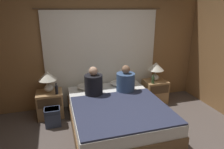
{
  "coord_description": "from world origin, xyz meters",
  "views": [
    {
      "loc": [
        -1.02,
        -2.47,
        2.17
      ],
      "look_at": [
        0.0,
        1.03,
        0.96
      ],
      "focal_mm": 32.0,
      "sensor_mm": 36.0,
      "label": 1
    }
  ],
  "objects_px": {
    "lamp_right": "(156,68)",
    "beer_bottle_on_left_stand": "(57,90)",
    "nightstand_left": "(50,104)",
    "person_right_in_bed": "(126,81)",
    "pillow_left": "(89,86)",
    "bed": "(117,115)",
    "backpack_on_floor": "(53,116)",
    "nightstand_right": "(155,91)",
    "beer_bottle_on_right_stand": "(153,80)",
    "person_left_in_bed": "(94,84)",
    "pillow_right": "(121,82)",
    "lamp_left": "(48,78)"
  },
  "relations": [
    {
      "from": "lamp_right",
      "to": "beer_bottle_on_left_stand",
      "type": "relative_size",
      "value": 1.91
    },
    {
      "from": "nightstand_left",
      "to": "beer_bottle_on_left_stand",
      "type": "xyz_separation_m",
      "value": [
        0.15,
        -0.14,
        0.36
      ]
    },
    {
      "from": "person_right_in_bed",
      "to": "pillow_left",
      "type": "bearing_deg",
      "value": 151.49
    },
    {
      "from": "bed",
      "to": "backpack_on_floor",
      "type": "distance_m",
      "value": 1.23
    },
    {
      "from": "backpack_on_floor",
      "to": "pillow_left",
      "type": "bearing_deg",
      "value": 30.06
    },
    {
      "from": "nightstand_right",
      "to": "beer_bottle_on_right_stand",
      "type": "distance_m",
      "value": 0.4
    },
    {
      "from": "person_left_in_bed",
      "to": "beer_bottle_on_left_stand",
      "type": "height_order",
      "value": "person_left_in_bed"
    },
    {
      "from": "person_right_in_bed",
      "to": "bed",
      "type": "bearing_deg",
      "value": -126.39
    },
    {
      "from": "nightstand_left",
      "to": "pillow_right",
      "type": "xyz_separation_m",
      "value": [
        1.58,
        0.06,
        0.29
      ]
    },
    {
      "from": "lamp_left",
      "to": "pillow_left",
      "type": "xyz_separation_m",
      "value": [
        0.84,
        0.03,
        -0.28
      ]
    },
    {
      "from": "beer_bottle_on_left_stand",
      "to": "beer_bottle_on_right_stand",
      "type": "distance_m",
      "value": 2.12
    },
    {
      "from": "pillow_left",
      "to": "person_left_in_bed",
      "type": "relative_size",
      "value": 0.89
    },
    {
      "from": "lamp_right",
      "to": "beer_bottle_on_left_stand",
      "type": "height_order",
      "value": "lamp_right"
    },
    {
      "from": "pillow_left",
      "to": "person_right_in_bed",
      "type": "xyz_separation_m",
      "value": [
        0.7,
        -0.38,
        0.16
      ]
    },
    {
      "from": "person_left_in_bed",
      "to": "person_right_in_bed",
      "type": "relative_size",
      "value": 1.04
    },
    {
      "from": "bed",
      "to": "person_right_in_bed",
      "type": "distance_m",
      "value": 0.74
    },
    {
      "from": "nightstand_left",
      "to": "beer_bottle_on_left_stand",
      "type": "distance_m",
      "value": 0.42
    },
    {
      "from": "beer_bottle_on_left_stand",
      "to": "backpack_on_floor",
      "type": "distance_m",
      "value": 0.52
    },
    {
      "from": "beer_bottle_on_right_stand",
      "to": "lamp_left",
      "type": "bearing_deg",
      "value": 175.71
    },
    {
      "from": "pillow_left",
      "to": "backpack_on_floor",
      "type": "xyz_separation_m",
      "value": [
        -0.8,
        -0.46,
        -0.36
      ]
    },
    {
      "from": "nightstand_right",
      "to": "pillow_right",
      "type": "bearing_deg",
      "value": 176.07
    },
    {
      "from": "lamp_left",
      "to": "person_right_in_bed",
      "type": "xyz_separation_m",
      "value": [
        1.54,
        -0.36,
        -0.12
      ]
    },
    {
      "from": "lamp_right",
      "to": "beer_bottle_on_right_stand",
      "type": "bearing_deg",
      "value": -130.17
    },
    {
      "from": "nightstand_left",
      "to": "lamp_right",
      "type": "height_order",
      "value": "lamp_right"
    },
    {
      "from": "nightstand_left",
      "to": "beer_bottle_on_right_stand",
      "type": "xyz_separation_m",
      "value": [
        2.27,
        -0.14,
        0.35
      ]
    },
    {
      "from": "lamp_left",
      "to": "pillow_right",
      "type": "distance_m",
      "value": 1.6
    },
    {
      "from": "nightstand_left",
      "to": "pillow_right",
      "type": "distance_m",
      "value": 1.6
    },
    {
      "from": "bed",
      "to": "lamp_right",
      "type": "xyz_separation_m",
      "value": [
        1.21,
        0.81,
        0.59
      ]
    },
    {
      "from": "nightstand_right",
      "to": "backpack_on_floor",
      "type": "relative_size",
      "value": 1.47
    },
    {
      "from": "pillow_right",
      "to": "backpack_on_floor",
      "type": "height_order",
      "value": "pillow_right"
    },
    {
      "from": "lamp_left",
      "to": "pillow_left",
      "type": "distance_m",
      "value": 0.89
    },
    {
      "from": "person_left_in_bed",
      "to": "person_right_in_bed",
      "type": "height_order",
      "value": "person_left_in_bed"
    },
    {
      "from": "lamp_right",
      "to": "nightstand_left",
      "type": "bearing_deg",
      "value": -179.24
    },
    {
      "from": "bed",
      "to": "nightstand_left",
      "type": "distance_m",
      "value": 1.44
    },
    {
      "from": "person_right_in_bed",
      "to": "backpack_on_floor",
      "type": "distance_m",
      "value": 1.59
    },
    {
      "from": "nightstand_left",
      "to": "pillow_left",
      "type": "xyz_separation_m",
      "value": [
        0.84,
        0.06,
        0.29
      ]
    },
    {
      "from": "nightstand_right",
      "to": "person_right_in_bed",
      "type": "height_order",
      "value": "person_right_in_bed"
    },
    {
      "from": "lamp_left",
      "to": "pillow_right",
      "type": "bearing_deg",
      "value": 0.93
    },
    {
      "from": "nightstand_right",
      "to": "backpack_on_floor",
      "type": "height_order",
      "value": "nightstand_right"
    },
    {
      "from": "nightstand_left",
      "to": "pillow_left",
      "type": "relative_size",
      "value": 1.02
    },
    {
      "from": "lamp_left",
      "to": "person_right_in_bed",
      "type": "distance_m",
      "value": 1.59
    },
    {
      "from": "bed",
      "to": "nightstand_left",
      "type": "height_order",
      "value": "nightstand_left"
    },
    {
      "from": "backpack_on_floor",
      "to": "nightstand_right",
      "type": "bearing_deg",
      "value": 9.7
    },
    {
      "from": "person_left_in_bed",
      "to": "beer_bottle_on_right_stand",
      "type": "relative_size",
      "value": 2.85
    },
    {
      "from": "lamp_left",
      "to": "beer_bottle_on_left_stand",
      "type": "height_order",
      "value": "lamp_left"
    },
    {
      "from": "lamp_left",
      "to": "pillow_right",
      "type": "xyz_separation_m",
      "value": [
        1.58,
        0.03,
        -0.28
      ]
    },
    {
      "from": "pillow_left",
      "to": "backpack_on_floor",
      "type": "bearing_deg",
      "value": -149.94
    },
    {
      "from": "lamp_left",
      "to": "person_left_in_bed",
      "type": "relative_size",
      "value": 0.74
    },
    {
      "from": "person_left_in_bed",
      "to": "beer_bottle_on_right_stand",
      "type": "height_order",
      "value": "person_left_in_bed"
    },
    {
      "from": "nightstand_left",
      "to": "pillow_right",
      "type": "bearing_deg",
      "value": 2.1
    }
  ]
}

